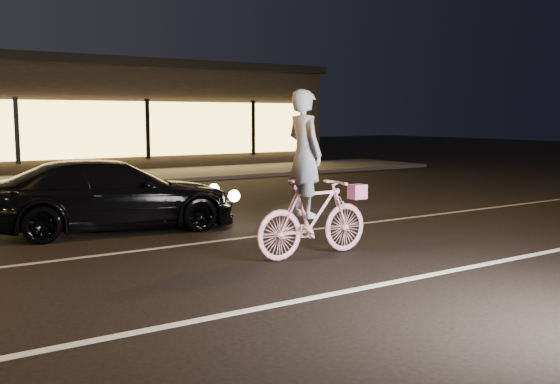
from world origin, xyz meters
TOP-DOWN VIEW (x-y plane):
  - ground at (0.00, 0.00)m, footprint 90.00×90.00m
  - lane_stripe_near at (0.00, -1.50)m, footprint 60.00×0.12m
  - lane_stripe_far at (0.00, 2.00)m, footprint 60.00×0.10m
  - sidewalk at (0.00, 13.00)m, footprint 30.00×4.00m
  - cyclist at (1.30, 0.22)m, footprint 1.93×0.66m
  - sedan at (-0.42, 3.91)m, footprint 4.64×2.44m

SIDE VIEW (x-z plane):
  - ground at x=0.00m, z-range 0.00..0.00m
  - lane_stripe_near at x=0.00m, z-range 0.00..0.01m
  - lane_stripe_far at x=0.00m, z-range 0.00..0.01m
  - sidewalk at x=0.00m, z-range 0.00..0.12m
  - sedan at x=-0.42m, z-range 0.00..1.28m
  - cyclist at x=1.30m, z-range -0.35..2.08m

